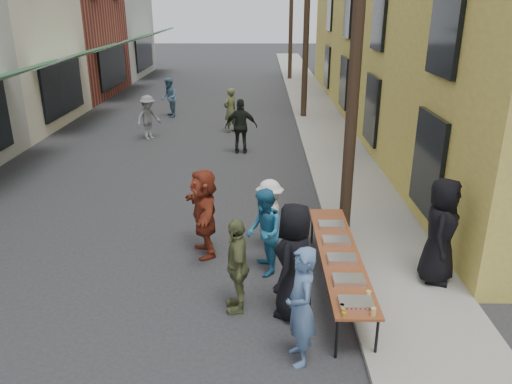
{
  "coord_description": "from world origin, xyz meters",
  "views": [
    {
      "loc": [
        2.38,
        -7.48,
        4.9
      ],
      "look_at": [
        2.28,
        2.01,
        1.3
      ],
      "focal_mm": 35.0,
      "sensor_mm": 36.0,
      "label": 1
    }
  ],
  "objects_px": {
    "utility_pole_near": "(358,25)",
    "serving_table": "(339,255)",
    "guest_front_c": "(264,232)",
    "server": "(441,231)",
    "catering_tray_sausage": "(356,303)",
    "guest_front_a": "(294,261)",
    "utility_pole_mid": "(307,13)",
    "utility_pole_far": "(291,10)"
  },
  "relations": [
    {
      "from": "catering_tray_sausage",
      "to": "server",
      "type": "relative_size",
      "value": 0.25
    },
    {
      "from": "serving_table",
      "to": "guest_front_c",
      "type": "relative_size",
      "value": 2.36
    },
    {
      "from": "guest_front_a",
      "to": "guest_front_c",
      "type": "relative_size",
      "value": 1.17
    },
    {
      "from": "utility_pole_mid",
      "to": "utility_pole_far",
      "type": "distance_m",
      "value": 12.0
    },
    {
      "from": "server",
      "to": "catering_tray_sausage",
      "type": "bearing_deg",
      "value": 159.59
    },
    {
      "from": "utility_pole_far",
      "to": "guest_front_a",
      "type": "height_order",
      "value": "utility_pole_far"
    },
    {
      "from": "catering_tray_sausage",
      "to": "guest_front_a",
      "type": "height_order",
      "value": "guest_front_a"
    },
    {
      "from": "catering_tray_sausage",
      "to": "guest_front_a",
      "type": "distance_m",
      "value": 1.25
    },
    {
      "from": "utility_pole_near",
      "to": "guest_front_a",
      "type": "distance_m",
      "value": 5.03
    },
    {
      "from": "utility_pole_far",
      "to": "guest_front_c",
      "type": "height_order",
      "value": "utility_pole_far"
    },
    {
      "from": "utility_pole_near",
      "to": "serving_table",
      "type": "distance_m",
      "value": 4.6
    },
    {
      "from": "utility_pole_near",
      "to": "utility_pole_mid",
      "type": "relative_size",
      "value": 1.0
    },
    {
      "from": "catering_tray_sausage",
      "to": "utility_pole_near",
      "type": "bearing_deg",
      "value": 82.96
    },
    {
      "from": "guest_front_a",
      "to": "serving_table",
      "type": "bearing_deg",
      "value": 156.62
    },
    {
      "from": "serving_table",
      "to": "catering_tray_sausage",
      "type": "xyz_separation_m",
      "value": [
        0.0,
        -1.65,
        0.08
      ]
    },
    {
      "from": "serving_table",
      "to": "catering_tray_sausage",
      "type": "height_order",
      "value": "catering_tray_sausage"
    },
    {
      "from": "utility_pole_far",
      "to": "guest_front_c",
      "type": "xyz_separation_m",
      "value": [
        -1.86,
        -25.95,
        -3.65
      ]
    },
    {
      "from": "guest_front_c",
      "to": "utility_pole_far",
      "type": "bearing_deg",
      "value": 167.64
    },
    {
      "from": "catering_tray_sausage",
      "to": "server",
      "type": "height_order",
      "value": "server"
    },
    {
      "from": "serving_table",
      "to": "guest_front_a",
      "type": "height_order",
      "value": "guest_front_a"
    },
    {
      "from": "catering_tray_sausage",
      "to": "guest_front_c",
      "type": "bearing_deg",
      "value": 120.48
    },
    {
      "from": "utility_pole_far",
      "to": "utility_pole_mid",
      "type": "bearing_deg",
      "value": -90.0
    },
    {
      "from": "utility_pole_near",
      "to": "server",
      "type": "xyz_separation_m",
      "value": [
        1.3,
        -2.35,
        -3.41
      ]
    },
    {
      "from": "serving_table",
      "to": "guest_front_c",
      "type": "distance_m",
      "value": 1.48
    },
    {
      "from": "guest_front_a",
      "to": "utility_pole_mid",
      "type": "bearing_deg",
      "value": -160.29
    },
    {
      "from": "serving_table",
      "to": "server",
      "type": "xyz_separation_m",
      "value": [
        1.82,
        0.21,
        0.38
      ]
    },
    {
      "from": "utility_pole_near",
      "to": "server",
      "type": "bearing_deg",
      "value": -61.09
    },
    {
      "from": "utility_pole_mid",
      "to": "guest_front_c",
      "type": "xyz_separation_m",
      "value": [
        -1.86,
        -13.95,
        -3.65
      ]
    },
    {
      "from": "utility_pole_near",
      "to": "guest_front_c",
      "type": "xyz_separation_m",
      "value": [
        -1.86,
        -1.95,
        -3.65
      ]
    },
    {
      "from": "guest_front_a",
      "to": "server",
      "type": "xyz_separation_m",
      "value": [
        2.68,
        0.98,
        0.1
      ]
    },
    {
      "from": "utility_pole_near",
      "to": "catering_tray_sausage",
      "type": "distance_m",
      "value": 5.64
    },
    {
      "from": "serving_table",
      "to": "server",
      "type": "relative_size",
      "value": 2.02
    },
    {
      "from": "catering_tray_sausage",
      "to": "server",
      "type": "distance_m",
      "value": 2.62
    },
    {
      "from": "utility_pole_mid",
      "to": "catering_tray_sausage",
      "type": "xyz_separation_m",
      "value": [
        -0.52,
        -16.22,
        -3.71
      ]
    },
    {
      "from": "guest_front_c",
      "to": "server",
      "type": "relative_size",
      "value": 0.86
    },
    {
      "from": "catering_tray_sausage",
      "to": "guest_front_a",
      "type": "bearing_deg",
      "value": 134.06
    },
    {
      "from": "server",
      "to": "guest_front_a",
      "type": "bearing_deg",
      "value": 134.0
    },
    {
      "from": "guest_front_a",
      "to": "guest_front_c",
      "type": "height_order",
      "value": "guest_front_a"
    },
    {
      "from": "utility_pole_far",
      "to": "catering_tray_sausage",
      "type": "height_order",
      "value": "utility_pole_far"
    },
    {
      "from": "utility_pole_near",
      "to": "guest_front_c",
      "type": "relative_size",
      "value": 5.3
    },
    {
      "from": "utility_pole_mid",
      "to": "server",
      "type": "bearing_deg",
      "value": -84.82
    },
    {
      "from": "serving_table",
      "to": "guest_front_a",
      "type": "relative_size",
      "value": 2.02
    }
  ]
}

